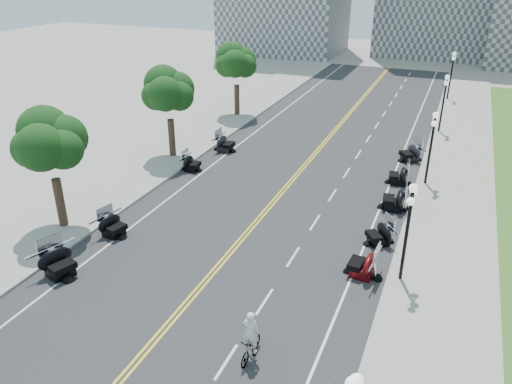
% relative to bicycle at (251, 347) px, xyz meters
% --- Properties ---
extents(ground, '(160.00, 160.00, 0.00)m').
position_rel_bicycle_xyz_m(ground, '(-3.98, 3.42, -0.52)').
color(ground, gray).
extents(road, '(16.00, 90.00, 0.01)m').
position_rel_bicycle_xyz_m(road, '(-3.98, 13.42, -0.52)').
color(road, '#333335').
rests_on(road, ground).
extents(centerline_yellow_a, '(0.12, 90.00, 0.00)m').
position_rel_bicycle_xyz_m(centerline_yellow_a, '(-4.10, 13.42, -0.51)').
color(centerline_yellow_a, yellow).
rests_on(centerline_yellow_a, road).
extents(centerline_yellow_b, '(0.12, 90.00, 0.00)m').
position_rel_bicycle_xyz_m(centerline_yellow_b, '(-3.86, 13.42, -0.51)').
color(centerline_yellow_b, yellow).
rests_on(centerline_yellow_b, road).
extents(edge_line_north, '(0.12, 90.00, 0.00)m').
position_rel_bicycle_xyz_m(edge_line_north, '(2.42, 13.42, -0.51)').
color(edge_line_north, white).
rests_on(edge_line_north, road).
extents(edge_line_south, '(0.12, 90.00, 0.00)m').
position_rel_bicycle_xyz_m(edge_line_south, '(-10.38, 13.42, -0.51)').
color(edge_line_south, white).
rests_on(edge_line_south, road).
extents(lane_dash_5, '(0.12, 2.00, 0.00)m').
position_rel_bicycle_xyz_m(lane_dash_5, '(-0.78, -0.58, -0.51)').
color(lane_dash_5, white).
rests_on(lane_dash_5, road).
extents(lane_dash_6, '(0.12, 2.00, 0.00)m').
position_rel_bicycle_xyz_m(lane_dash_6, '(-0.78, 3.42, -0.51)').
color(lane_dash_6, white).
rests_on(lane_dash_6, road).
extents(lane_dash_7, '(0.12, 2.00, 0.00)m').
position_rel_bicycle_xyz_m(lane_dash_7, '(-0.78, 7.42, -0.51)').
color(lane_dash_7, white).
rests_on(lane_dash_7, road).
extents(lane_dash_8, '(0.12, 2.00, 0.00)m').
position_rel_bicycle_xyz_m(lane_dash_8, '(-0.78, 11.42, -0.51)').
color(lane_dash_8, white).
rests_on(lane_dash_8, road).
extents(lane_dash_9, '(0.12, 2.00, 0.00)m').
position_rel_bicycle_xyz_m(lane_dash_9, '(-0.78, 15.42, -0.51)').
color(lane_dash_9, white).
rests_on(lane_dash_9, road).
extents(lane_dash_10, '(0.12, 2.00, 0.00)m').
position_rel_bicycle_xyz_m(lane_dash_10, '(-0.78, 19.42, -0.51)').
color(lane_dash_10, white).
rests_on(lane_dash_10, road).
extents(lane_dash_11, '(0.12, 2.00, 0.00)m').
position_rel_bicycle_xyz_m(lane_dash_11, '(-0.78, 23.42, -0.51)').
color(lane_dash_11, white).
rests_on(lane_dash_11, road).
extents(lane_dash_12, '(0.12, 2.00, 0.00)m').
position_rel_bicycle_xyz_m(lane_dash_12, '(-0.78, 27.42, -0.51)').
color(lane_dash_12, white).
rests_on(lane_dash_12, road).
extents(lane_dash_13, '(0.12, 2.00, 0.00)m').
position_rel_bicycle_xyz_m(lane_dash_13, '(-0.78, 31.42, -0.51)').
color(lane_dash_13, white).
rests_on(lane_dash_13, road).
extents(lane_dash_14, '(0.12, 2.00, 0.00)m').
position_rel_bicycle_xyz_m(lane_dash_14, '(-0.78, 35.42, -0.51)').
color(lane_dash_14, white).
rests_on(lane_dash_14, road).
extents(lane_dash_15, '(0.12, 2.00, 0.00)m').
position_rel_bicycle_xyz_m(lane_dash_15, '(-0.78, 39.42, -0.51)').
color(lane_dash_15, white).
rests_on(lane_dash_15, road).
extents(lane_dash_16, '(0.12, 2.00, 0.00)m').
position_rel_bicycle_xyz_m(lane_dash_16, '(-0.78, 43.42, -0.51)').
color(lane_dash_16, white).
rests_on(lane_dash_16, road).
extents(lane_dash_17, '(0.12, 2.00, 0.00)m').
position_rel_bicycle_xyz_m(lane_dash_17, '(-0.78, 47.42, -0.51)').
color(lane_dash_17, white).
rests_on(lane_dash_17, road).
extents(lane_dash_18, '(0.12, 2.00, 0.00)m').
position_rel_bicycle_xyz_m(lane_dash_18, '(-0.78, 51.42, -0.51)').
color(lane_dash_18, white).
rests_on(lane_dash_18, road).
extents(lane_dash_19, '(0.12, 2.00, 0.00)m').
position_rel_bicycle_xyz_m(lane_dash_19, '(-0.78, 55.42, -0.51)').
color(lane_dash_19, white).
rests_on(lane_dash_19, road).
extents(sidewalk_north, '(5.00, 90.00, 0.15)m').
position_rel_bicycle_xyz_m(sidewalk_north, '(6.52, 13.42, -0.44)').
color(sidewalk_north, '#9E9991').
rests_on(sidewalk_north, ground).
extents(sidewalk_south, '(5.00, 90.00, 0.15)m').
position_rel_bicycle_xyz_m(sidewalk_south, '(-14.48, 13.42, -0.44)').
color(sidewalk_south, '#9E9991').
rests_on(sidewalk_south, ground).
extents(street_lamp_2, '(0.50, 1.20, 4.90)m').
position_rel_bicycle_xyz_m(street_lamp_2, '(4.62, 7.42, 2.08)').
color(street_lamp_2, black).
rests_on(street_lamp_2, sidewalk_north).
extents(street_lamp_3, '(0.50, 1.20, 4.90)m').
position_rel_bicycle_xyz_m(street_lamp_3, '(4.62, 19.42, 2.08)').
color(street_lamp_3, black).
rests_on(street_lamp_3, sidewalk_north).
extents(street_lamp_4, '(0.50, 1.20, 4.90)m').
position_rel_bicycle_xyz_m(street_lamp_4, '(4.62, 31.42, 2.08)').
color(street_lamp_4, black).
rests_on(street_lamp_4, sidewalk_north).
extents(street_lamp_5, '(0.50, 1.20, 4.90)m').
position_rel_bicycle_xyz_m(street_lamp_5, '(4.62, 43.42, 2.08)').
color(street_lamp_5, black).
rests_on(street_lamp_5, sidewalk_north).
extents(tree_2, '(4.80, 4.80, 9.20)m').
position_rel_bicycle_xyz_m(tree_2, '(-13.98, 5.42, 4.23)').
color(tree_2, '#235619').
rests_on(tree_2, sidewalk_south).
extents(tree_3, '(4.80, 4.80, 9.20)m').
position_rel_bicycle_xyz_m(tree_3, '(-13.98, 17.42, 4.23)').
color(tree_3, '#235619').
rests_on(tree_3, sidewalk_south).
extents(tree_4, '(4.80, 4.80, 9.20)m').
position_rel_bicycle_xyz_m(tree_4, '(-13.98, 29.42, 4.23)').
color(tree_4, '#235619').
rests_on(tree_4, sidewalk_south).
extents(motorcycle_n_6, '(2.20, 2.20, 1.44)m').
position_rel_bicycle_xyz_m(motorcycle_n_6, '(2.84, 7.16, 0.20)').
color(motorcycle_n_6, '#590A0C').
rests_on(motorcycle_n_6, road).
extents(motorcycle_n_7, '(2.64, 2.64, 1.32)m').
position_rel_bicycle_xyz_m(motorcycle_n_7, '(3.04, 10.45, 0.14)').
color(motorcycle_n_7, black).
rests_on(motorcycle_n_7, road).
extents(motorcycle_n_8, '(2.36, 2.36, 1.52)m').
position_rel_bicycle_xyz_m(motorcycle_n_8, '(3.18, 14.91, 0.24)').
color(motorcycle_n_8, black).
rests_on(motorcycle_n_8, road).
extents(motorcycle_n_9, '(2.24, 2.24, 1.38)m').
position_rel_bicycle_xyz_m(motorcycle_n_9, '(2.88, 18.92, 0.17)').
color(motorcycle_n_9, black).
rests_on(motorcycle_n_9, road).
extents(motorcycle_n_10, '(2.88, 2.88, 1.44)m').
position_rel_bicycle_xyz_m(motorcycle_n_10, '(3.09, 23.52, 0.20)').
color(motorcycle_n_10, black).
rests_on(motorcycle_n_10, road).
extents(motorcycle_s_5, '(2.84, 2.84, 1.55)m').
position_rel_bicycle_xyz_m(motorcycle_s_5, '(-10.74, 1.54, 0.26)').
color(motorcycle_s_5, black).
rests_on(motorcycle_s_5, road).
extents(motorcycle_s_6, '(2.28, 2.28, 1.34)m').
position_rel_bicycle_xyz_m(motorcycle_s_6, '(-10.72, 5.70, 0.15)').
color(motorcycle_s_6, black).
rests_on(motorcycle_s_6, road).
extents(motorcycle_s_8, '(1.85, 1.85, 1.25)m').
position_rel_bicycle_xyz_m(motorcycle_s_8, '(-11.27, 15.54, 0.10)').
color(motorcycle_s_8, black).
rests_on(motorcycle_s_8, road).
extents(motorcycle_s_9, '(2.06, 2.06, 1.43)m').
position_rel_bicycle_xyz_m(motorcycle_s_9, '(-10.77, 20.10, 0.20)').
color(motorcycle_s_9, black).
rests_on(motorcycle_s_9, road).
extents(bicycle, '(0.55, 1.74, 1.04)m').
position_rel_bicycle_xyz_m(bicycle, '(0.00, 0.00, 0.00)').
color(bicycle, '#A51414').
rests_on(bicycle, road).
extents(cyclist_rider, '(0.67, 0.44, 1.85)m').
position_rel_bicycle_xyz_m(cyclist_rider, '(0.00, 0.00, 1.44)').
color(cyclist_rider, silver).
rests_on(cyclist_rider, bicycle).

